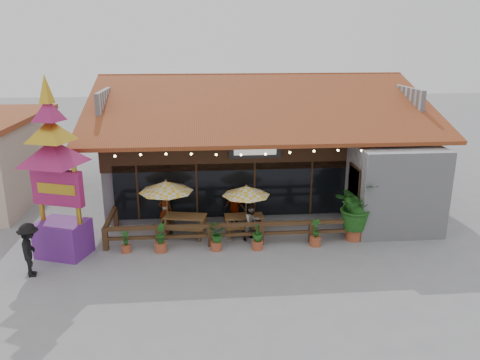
{
  "coord_description": "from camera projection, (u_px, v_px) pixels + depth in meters",
  "views": [
    {
      "loc": [
        -2.82,
        -17.29,
        7.77
      ],
      "look_at": [
        -1.16,
        1.5,
        2.06
      ],
      "focal_mm": 35.0,
      "sensor_mm": 36.0,
      "label": 1
    }
  ],
  "objects": [
    {
      "name": "patio_railing",
      "position": [
        216.0,
        229.0,
        18.35
      ],
      "size": [
        10.0,
        2.6,
        0.92
      ],
      "color": "#4E341B",
      "rests_on": "ground"
    },
    {
      "name": "diner_b",
      "position": [
        252.0,
        222.0,
        18.67
      ],
      "size": [
        0.92,
        0.87,
        1.51
      ],
      "primitive_type": "imported",
      "rotation": [
        0.0,
        0.0,
        0.54
      ],
      "color": "#341D10",
      "rests_on": "ground"
    },
    {
      "name": "planter_d",
      "position": [
        258.0,
        237.0,
        17.87
      ],
      "size": [
        0.56,
        0.56,
        1.06
      ],
      "color": "#984529",
      "rests_on": "ground"
    },
    {
      "name": "planter_a",
      "position": [
        126.0,
        243.0,
        17.65
      ],
      "size": [
        0.38,
        0.36,
        0.88
      ],
      "color": "#984529",
      "rests_on": "ground"
    },
    {
      "name": "picnic_table_right",
      "position": [
        244.0,
        221.0,
        19.38
      ],
      "size": [
        1.64,
        1.43,
        0.77
      ],
      "color": "brown",
      "rests_on": "ground"
    },
    {
      "name": "pedestrian",
      "position": [
        30.0,
        250.0,
        15.76
      ],
      "size": [
        0.99,
        1.36,
        1.89
      ],
      "primitive_type": "imported",
      "rotation": [
        0.0,
        0.0,
        1.83
      ],
      "color": "black",
      "rests_on": "ground"
    },
    {
      "name": "diner_a",
      "position": [
        165.0,
        211.0,
        19.85
      ],
      "size": [
        0.57,
        0.38,
        1.54
      ],
      "primitive_type": "imported",
      "rotation": [
        0.0,
        0.0,
        3.12
      ],
      "color": "#341D10",
      "rests_on": "ground"
    },
    {
      "name": "thai_sign_tower",
      "position": [
        54.0,
        157.0,
        16.47
      ],
      "size": [
        3.38,
        3.38,
        7.14
      ],
      "color": "#602280",
      "rests_on": "ground"
    },
    {
      "name": "diner_c",
      "position": [
        235.0,
        209.0,
        20.01
      ],
      "size": [
        1.01,
        0.78,
        1.59
      ],
      "primitive_type": "imported",
      "rotation": [
        0.0,
        0.0,
        2.65
      ],
      "color": "#341D10",
      "rests_on": "ground"
    },
    {
      "name": "umbrella_left",
      "position": [
        166.0,
        187.0,
        18.84
      ],
      "size": [
        2.48,
        2.48,
        2.36
      ],
      "color": "brown",
      "rests_on": "ground"
    },
    {
      "name": "restaurant_building",
      "position": [
        258.0,
        149.0,
        24.66
      ],
      "size": [
        15.5,
        14.73,
        6.09
      ],
      "color": "#BBBABF",
      "rests_on": "ground"
    },
    {
      "name": "umbrella_right",
      "position": [
        246.0,
        191.0,
        19.02
      ],
      "size": [
        2.06,
        2.06,
        2.1
      ],
      "color": "brown",
      "rests_on": "ground"
    },
    {
      "name": "ground",
      "position": [
        272.0,
        238.0,
        18.97
      ],
      "size": [
        100.0,
        100.0,
        0.0
      ],
      "primitive_type": "plane",
      "color": "gray",
      "rests_on": "ground"
    },
    {
      "name": "planter_b",
      "position": [
        160.0,
        239.0,
        17.66
      ],
      "size": [
        0.46,
        0.47,
        1.12
      ],
      "color": "#984529",
      "rests_on": "ground"
    },
    {
      "name": "planter_e",
      "position": [
        316.0,
        234.0,
        18.21
      ],
      "size": [
        0.45,
        0.48,
        1.11
      ],
      "color": "#984529",
      "rests_on": "ground"
    },
    {
      "name": "planter_c",
      "position": [
        216.0,
        236.0,
        17.77
      ],
      "size": [
        0.74,
        0.68,
        1.03
      ],
      "color": "#984529",
      "rests_on": "ground"
    },
    {
      "name": "picnic_table_left",
      "position": [
        185.0,
        222.0,
        19.25
      ],
      "size": [
        1.96,
        1.78,
        0.82
      ],
      "color": "brown",
      "rests_on": "ground"
    },
    {
      "name": "tropical_plant",
      "position": [
        356.0,
        207.0,
        18.49
      ],
      "size": [
        2.31,
        2.24,
        2.44
      ],
      "color": "#984529",
      "rests_on": "ground"
    }
  ]
}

